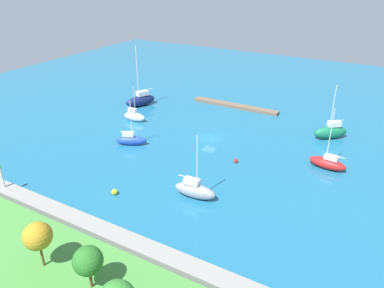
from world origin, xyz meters
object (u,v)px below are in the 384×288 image
Objects in this scene: park_tree_east at (38,236)px; sailboat_green_lone_north at (331,132)px; mooring_buoy_yellow at (115,192)px; sailboat_gray_inner_mooring at (195,190)px; sailboat_navy_by_breakwater at (141,100)px; sailboat_red_far_north at (328,163)px; sailboat_blue_outer_mooring at (131,140)px; pier_dock at (235,106)px; park_tree_west at (88,261)px; mooring_buoy_red at (236,161)px; sailboat_white_mid_basin at (134,116)px; harbor_beacon at (1,175)px.

sailboat_green_lone_north is at bearing -110.54° from park_tree_east.
sailboat_gray_inner_mooring is at bearing -153.51° from mooring_buoy_yellow.
sailboat_green_lone_north is 43.95m from sailboat_navy_by_breakwater.
sailboat_red_far_north reaches higher than park_tree_east.
sailboat_blue_outer_mooring is 35.49m from sailboat_red_far_north.
mooring_buoy_yellow is at bearing 56.08° from sailboat_navy_by_breakwater.
sailboat_blue_outer_mooring is (8.67, 28.96, 0.70)m from pier_dock.
sailboat_green_lone_north reaches higher than park_tree_west.
sailboat_red_far_north reaches higher than sailboat_gray_inner_mooring.
sailboat_navy_by_breakwater is (30.70, -49.05, -3.29)m from park_tree_west.
mooring_buoy_red is (-11.65, -18.13, -0.07)m from mooring_buoy_yellow.
mooring_buoy_yellow is at bearing 17.46° from sailboat_green_lone_north.
sailboat_white_mid_basin is (26.10, -19.32, -0.10)m from sailboat_gray_inner_mooring.
park_tree_east is at bearing 29.83° from sailboat_green_lone_north.
park_tree_east is 45.81m from sailboat_red_far_north.
park_tree_east is 45.31m from sailboat_white_mid_basin.
sailboat_red_far_north is (-25.63, 19.83, 0.72)m from pier_dock.
sailboat_red_far_north is 0.98× the size of sailboat_green_lone_north.
sailboat_red_far_north is at bearing -6.51° from sailboat_white_mid_basin.
park_tree_east is (-3.79, 59.88, 5.01)m from pier_dock.
harbor_beacon is 51.34m from sailboat_red_far_north.
park_tree_west is 21.37m from sailboat_gray_inner_mooring.
park_tree_west is 5.64× the size of mooring_buoy_yellow.
sailboat_blue_outer_mooring is 0.82× the size of sailboat_green_lone_north.
sailboat_white_mid_basin is (39.07, 11.94, -0.33)m from sailboat_green_lone_north.
sailboat_blue_outer_mooring reaches higher than sailboat_white_mid_basin.
mooring_buoy_red is at bearing -18.37° from sailboat_blue_outer_mooring.
sailboat_white_mid_basin is at bearing -22.63° from sailboat_green_lone_north.
sailboat_red_far_north is at bearing 142.26° from pier_dock.
sailboat_gray_inner_mooring reaches higher than mooring_buoy_red.
sailboat_gray_inner_mooring is (-10.57, 38.42, 0.89)m from pier_dock.
mooring_buoy_yellow is (0.15, 43.76, 0.10)m from pier_dock.
sailboat_gray_inner_mooring is (-0.15, -21.08, -3.52)m from park_tree_west.
harbor_beacon is at bearing 74.13° from pier_dock.
sailboat_navy_by_breakwater is at bearing 27.25° from pier_dock.
sailboat_green_lone_north is (-19.76, -52.72, -3.89)m from park_tree_east.
harbor_beacon is 16.71m from mooring_buoy_yellow.
sailboat_gray_inner_mooring is at bearing -42.00° from sailboat_white_mid_basin.
pier_dock is at bearing -56.54° from sailboat_green_lone_north.
sailboat_gray_inner_mooring is 0.95× the size of sailboat_red_far_north.
sailboat_blue_outer_mooring reaches higher than pier_dock.
sailboat_red_far_north reaches higher than pier_dock.
sailboat_white_mid_basin is at bearing 53.72° from sailboat_navy_by_breakwater.
sailboat_navy_by_breakwater is 38.94m from mooring_buoy_yellow.
park_tree_east reaches higher than harbor_beacon.
sailboat_navy_by_breakwater is 1.85× the size of sailboat_white_mid_basin.
mooring_buoy_red is (-20.17, -3.33, -0.66)m from sailboat_blue_outer_mooring.
sailboat_white_mid_basin reaches higher than mooring_buoy_red.
sailboat_gray_inner_mooring reaches higher than harbor_beacon.
mooring_buoy_red is (-1.08, -33.87, -4.38)m from park_tree_west.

